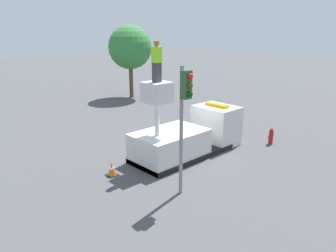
% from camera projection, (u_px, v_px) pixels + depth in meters
% --- Properties ---
extents(ground_plane, '(120.00, 120.00, 0.00)m').
position_uv_depth(ground_plane, '(182.00, 155.00, 16.48)').
color(ground_plane, '#4C4C4F').
extents(bucket_truck, '(6.17, 2.33, 3.90)m').
position_uv_depth(bucket_truck, '(188.00, 137.00, 16.50)').
color(bucket_truck, black).
rests_on(bucket_truck, ground).
extents(worker, '(0.40, 0.26, 1.75)m').
position_uv_depth(worker, '(157.00, 62.00, 14.01)').
color(worker, '#38383D').
rests_on(worker, bucket_truck).
extents(traffic_light_pole, '(0.34, 0.57, 4.93)m').
position_uv_depth(traffic_light_pole, '(184.00, 106.00, 11.67)').
color(traffic_light_pole, gray).
rests_on(traffic_light_pole, ground).
extents(fire_hydrant, '(0.48, 0.24, 0.90)m').
position_uv_depth(fire_hydrant, '(271.00, 136.00, 17.97)').
color(fire_hydrant, red).
rests_on(fire_hydrant, ground).
extents(traffic_cone_rear, '(0.47, 0.47, 0.61)m').
position_uv_depth(traffic_cone_rear, '(112.00, 169.00, 14.18)').
color(traffic_cone_rear, black).
rests_on(traffic_cone_rear, ground).
extents(tree_left_bg, '(3.81, 3.81, 6.37)m').
position_uv_depth(tree_left_bg, '(130.00, 47.00, 28.68)').
color(tree_left_bg, brown).
rests_on(tree_left_bg, ground).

